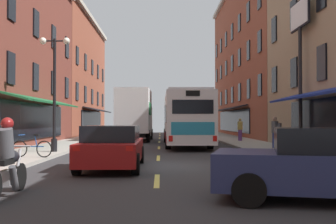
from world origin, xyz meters
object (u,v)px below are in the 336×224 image
(billboard_sign, at_px, (300,38))
(box_truck, at_px, (135,115))
(sedan_near, at_px, (332,164))
(sedan_mid, at_px, (138,129))
(sedan_far, at_px, (112,147))
(pedestrian_near, at_px, (275,131))
(transit_bus, at_px, (185,118))
(pedestrian_mid, at_px, (240,129))
(motorcycle_rider, at_px, (7,163))
(street_lamp_twin, at_px, (54,88))
(bicycle_near, at_px, (32,148))

(billboard_sign, distance_m, box_truck, 15.00)
(sedan_near, bearing_deg, box_truck, 102.67)
(sedan_mid, xyz_separation_m, sedan_far, (0.63, -26.64, -0.01))
(pedestrian_near, bearing_deg, sedan_far, 164.57)
(transit_bus, distance_m, pedestrian_mid, 5.63)
(sedan_far, distance_m, motorcycle_rider, 5.14)
(box_truck, height_order, sedan_near, box_truck)
(box_truck, height_order, sedan_far, box_truck)
(sedan_far, height_order, street_lamp_twin, street_lamp_twin)
(transit_bus, distance_m, pedestrian_near, 6.25)
(sedan_mid, relative_size, pedestrian_mid, 2.71)
(box_truck, height_order, street_lamp_twin, street_lamp_twin)
(pedestrian_near, xyz_separation_m, pedestrian_mid, (-0.31, 7.96, -0.05))
(sedan_far, height_order, pedestrian_mid, pedestrian_mid)
(box_truck, height_order, sedan_mid, box_truck)
(motorcycle_rider, height_order, pedestrian_mid, pedestrian_mid)
(sedan_far, bearing_deg, sedan_near, -48.51)
(sedan_near, distance_m, motorcycle_rider, 6.60)
(sedan_far, bearing_deg, pedestrian_mid, 65.17)
(sedan_far, bearing_deg, box_truck, 91.19)
(sedan_mid, bearing_deg, sedan_near, -80.19)
(transit_bus, bearing_deg, street_lamp_twin, -135.00)
(pedestrian_mid, bearing_deg, street_lamp_twin, 89.87)
(sedan_near, relative_size, sedan_far, 1.02)
(box_truck, bearing_deg, pedestrian_near, -51.42)
(pedestrian_near, relative_size, street_lamp_twin, 0.31)
(billboard_sign, height_order, pedestrian_near, billboard_sign)
(sedan_near, xyz_separation_m, pedestrian_mid, (2.42, 21.50, 0.23))
(sedan_far, distance_m, pedestrian_mid, 17.53)
(box_truck, xyz_separation_m, bicycle_near, (-3.13, -15.30, -1.50))
(pedestrian_mid, bearing_deg, transit_bus, 87.53)
(box_truck, height_order, bicycle_near, box_truck)
(box_truck, bearing_deg, billboard_sign, -52.13)
(sedan_near, distance_m, sedan_mid, 32.70)
(sedan_near, height_order, motorcycle_rider, motorcycle_rider)
(box_truck, relative_size, sedan_far, 1.61)
(sedan_near, distance_m, sedan_far, 7.45)
(transit_bus, relative_size, motorcycle_rider, 5.42)
(motorcycle_rider, bearing_deg, transit_bus, 74.35)
(pedestrian_near, height_order, street_lamp_twin, street_lamp_twin)
(pedestrian_mid, bearing_deg, box_truck, 30.85)
(motorcycle_rider, relative_size, pedestrian_mid, 1.28)
(sedan_near, bearing_deg, motorcycle_rider, 173.86)
(transit_bus, height_order, pedestrian_mid, transit_bus)
(pedestrian_near, bearing_deg, pedestrian_mid, 30.79)
(street_lamp_twin, bearing_deg, pedestrian_mid, 43.60)
(sedan_mid, distance_m, pedestrian_near, 20.45)
(billboard_sign, relative_size, sedan_mid, 1.70)
(billboard_sign, bearing_deg, pedestrian_mid, 97.24)
(sedan_mid, distance_m, motorcycle_rider, 31.53)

